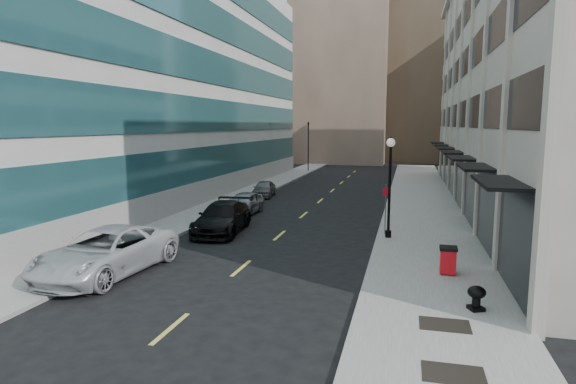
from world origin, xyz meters
The scene contains 21 objects.
ground centered at (0.00, 0.00, 0.00)m, with size 160.00×160.00×0.00m, color black.
sidewalk_right centered at (7.50, 20.00, 0.07)m, with size 5.00×80.00×0.15m, color gray.
sidewalk_left centered at (-6.50, 20.00, 0.07)m, with size 3.00×80.00×0.15m, color gray.
building_right centered at (16.94, 26.99, 8.99)m, with size 15.30×46.50×18.25m.
building_left centered at (-15.95, 27.00, 9.99)m, with size 16.14×46.00×20.00m.
skyline_tan_near centered at (-4.00, 68.00, 14.00)m, with size 14.00×18.00×28.00m, color #957761.
skyline_brown centered at (8.00, 72.00, 17.00)m, with size 12.00×16.00×34.00m, color brown.
skyline_tan_far centered at (-14.00, 78.00, 11.00)m, with size 12.00×14.00×22.00m, color #957761.
skyline_stone centered at (18.00, 66.00, 10.00)m, with size 10.00×14.00×20.00m, color beige.
grate_mid centered at (7.60, 1.00, 0.15)m, with size 1.40×1.00×0.01m, color black.
grate_far centered at (7.60, 3.80, 0.15)m, with size 1.40×1.00×0.01m, color black.
road_centerline centered at (0.00, 17.00, 0.01)m, with size 0.15×68.20×0.01m.
traffic_signal centered at (-5.50, 48.00, 5.72)m, with size 0.66×0.66×6.98m.
car_white_van centered at (-4.80, 6.00, 0.89)m, with size 2.96×6.42×1.79m, color silver.
car_black_pickup centered at (-3.20, 14.00, 0.81)m, with size 2.26×5.56×1.61m, color black.
car_silver_sedan centered at (-3.81, 19.28, 0.73)m, with size 1.73×4.30×1.46m, color gray.
car_grey_sedan centered at (-4.80, 27.00, 0.66)m, with size 1.55×3.85×1.31m, color slate.
trash_bin centered at (8.03, 8.78, 0.72)m, with size 0.66×0.74×1.05m.
lamppost centered at (5.58, 14.36, 3.14)m, with size 0.42×0.42×5.09m.
sign_post centered at (5.38, 14.99, 1.81)m, with size 0.30×0.12×2.60m.
urn_planter centered at (8.60, 5.19, 0.61)m, with size 0.55×0.55×0.76m.
Camera 1 is at (6.44, -9.86, 5.77)m, focal length 30.00 mm.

